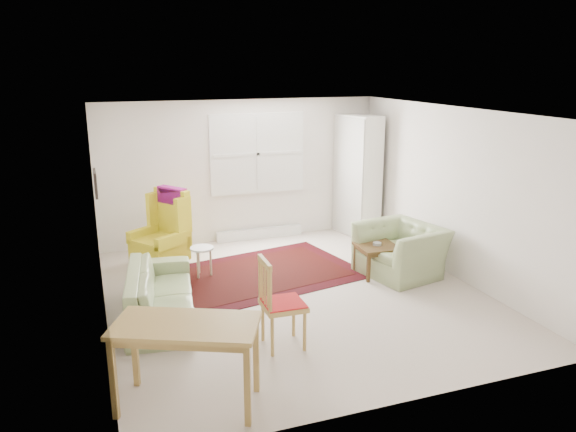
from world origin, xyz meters
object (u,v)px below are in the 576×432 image
object	(u,v)px
sofa	(160,284)
wingback_chair	(159,229)
stool	(202,262)
cabinet	(358,176)
coffee_table	(376,260)
desk	(188,364)
armchair	(401,245)
desk_chair	(283,303)

from	to	relation	value
sofa	wingback_chair	distance (m)	1.77
stool	cabinet	world-z (taller)	cabinet
sofa	coffee_table	world-z (taller)	sofa
sofa	stool	distance (m)	1.37
stool	cabinet	xyz separation A→B (m)	(3.17, 1.23, 0.87)
wingback_chair	stool	distance (m)	0.91
coffee_table	desk	world-z (taller)	desk
stool	desk	distance (m)	3.30
armchair	desk_chair	xyz separation A→B (m)	(-2.41, -1.52, 0.07)
armchair	coffee_table	size ratio (longest dim) A/B	2.02
cabinet	desk	bearing A→B (deg)	-143.93
wingback_chair	coffee_table	xyz separation A→B (m)	(3.03, -1.44, -0.38)
wingback_chair	desk	distance (m)	3.84
stool	cabinet	size ratio (longest dim) A/B	0.21
desk	desk_chair	xyz separation A→B (m)	(1.21, 0.77, 0.11)
coffee_table	cabinet	distance (m)	2.33
desk_chair	stool	bearing A→B (deg)	11.26
sofa	desk_chair	size ratio (longest dim) A/B	1.94
desk_chair	coffee_table	bearing A→B (deg)	-50.46
stool	desk_chair	distance (m)	2.49
desk	coffee_table	bearing A→B (deg)	36.15
desk_chair	wingback_chair	bearing A→B (deg)	18.95
coffee_table	desk_chair	distance (m)	2.63
coffee_table	stool	distance (m)	2.61
sofa	stool	xyz separation A→B (m)	(0.76, 1.12, -0.18)
stool	desk	xyz separation A→B (m)	(-0.78, -3.20, 0.18)
cabinet	desk_chair	bearing A→B (deg)	-139.03
cabinet	desk_chair	size ratio (longest dim) A/B	2.09
armchair	stool	distance (m)	2.98
wingback_chair	coffee_table	distance (m)	3.37
coffee_table	desk	xyz separation A→B (m)	(-3.26, -2.38, 0.18)
coffee_table	stool	bearing A→B (deg)	161.77
sofa	wingback_chair	world-z (taller)	wingback_chair
wingback_chair	desk_chair	world-z (taller)	wingback_chair
sofa	desk_chair	distance (m)	1.77
armchair	cabinet	xyz separation A→B (m)	(0.33, 2.15, 0.65)
cabinet	desk	xyz separation A→B (m)	(-3.95, -4.43, -0.69)
wingback_chair	cabinet	distance (m)	3.79
coffee_table	desk_chair	bearing A→B (deg)	-141.83
armchair	cabinet	bearing A→B (deg)	158.99
sofa	coffee_table	bearing A→B (deg)	-76.87
stool	desk_chair	bearing A→B (deg)	-80.11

